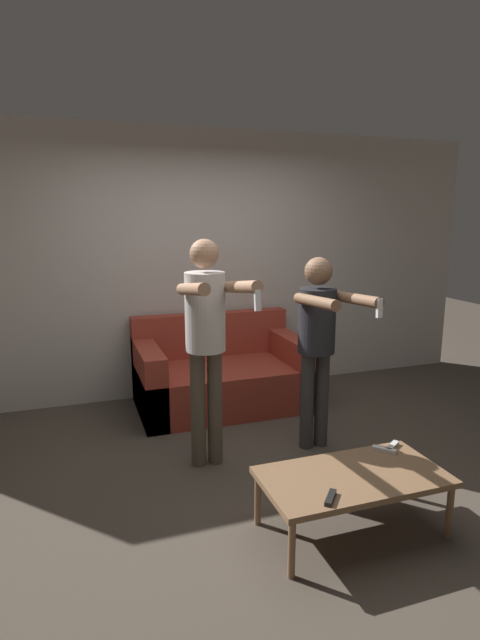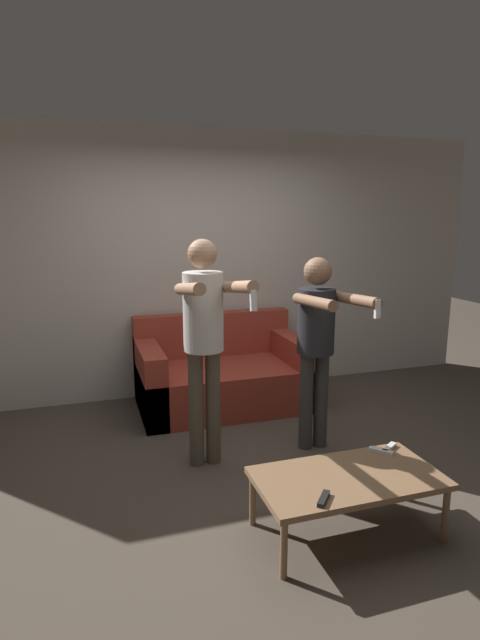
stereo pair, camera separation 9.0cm
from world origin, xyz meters
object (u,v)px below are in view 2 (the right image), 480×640
person_standing_left (204,329)px  person_standing_right (317,333)px  remote_mid (381,451)px  coffee_table (348,481)px  remote_near (323,499)px  remote_far (389,448)px  couch (222,377)px

person_standing_left → person_standing_right: size_ratio=1.10×
person_standing_right → remote_mid: bearing=-87.9°
coffee_table → remote_near: remote_near is taller
person_standing_right → person_standing_left: bearing=-179.9°
person_standing_left → remote_far: person_standing_left is taller
person_standing_right → remote_near: 1.49m
person_standing_left → couch: bearing=68.6°
remote_near → person_standing_right: bearing=65.5°
remote_mid → person_standing_right: bearing=92.1°
remote_near → person_standing_left: bearing=104.6°
couch → coffee_table: couch is taller
remote_near → remote_mid: bearing=32.2°
couch → remote_near: couch is taller
remote_far → remote_mid: bearing=-162.0°
remote_far → remote_near: bearing=-149.3°
remote_mid → remote_far: (0.08, 0.03, 0.00)m
person_standing_left → remote_near: person_standing_left is taller
couch → person_standing_right: size_ratio=1.06×
person_standing_right → remote_far: (0.11, -0.85, -0.57)m
couch → person_standing_left: 1.44m
person_standing_left → coffee_table: person_standing_left is taller
person_standing_right → remote_mid: person_standing_right is taller
couch → coffee_table: (0.14, -2.20, 0.04)m
couch → person_standing_left: bearing=-111.4°
person_standing_left → remote_mid: bearing=-43.2°
person_standing_right → remote_far: size_ratio=10.62×
couch → coffee_table: size_ratio=1.50×
remote_mid → remote_far: bearing=18.0°
person_standing_right → remote_near: person_standing_right is taller
person_standing_left → remote_far: size_ratio=11.65×
coffee_table → remote_near: bearing=-143.4°
person_standing_right → remote_far: bearing=-82.6°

